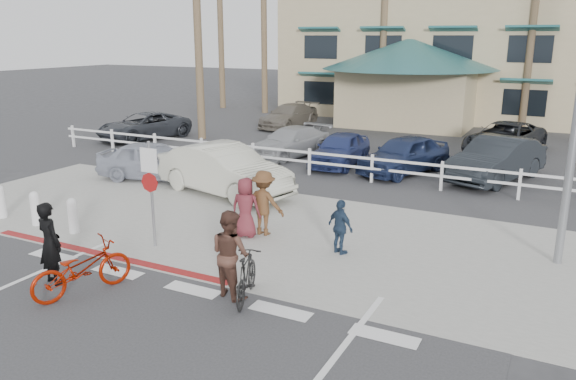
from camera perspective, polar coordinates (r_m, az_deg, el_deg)
The scene contains 31 objects.
ground at distance 11.23m, azimuth -11.48°, elevation -11.14°, with size 140.00×140.00×0.00m, color #333335.
bike_path at distance 9.95m, azimuth -18.85°, elevation -15.37°, with size 12.00×16.00×0.01m, color #333335.
sidewalk_plaza at distance 14.71m, azimuth -0.59°, elevation -4.29°, with size 22.00×7.00×0.01m, color gray.
cross_street at distance 18.18m, azimuth 5.25°, elevation -0.50°, with size 40.00×5.00×0.01m, color #333335.
parking_lot at distance 27.02m, azimuth 12.81°, elevation 4.42°, with size 50.00×16.00×0.01m, color #333335.
curb_red at distance 13.92m, azimuth -18.21°, elevation -6.25°, with size 7.00×0.25×0.02m, color maroon.
rail_fence at distance 19.72m, azimuth 8.80°, elevation 2.13°, with size 29.40×0.16×1.00m, color silver, non-canonical shape.
building at distance 39.03m, azimuth 21.27°, elevation 15.39°, with size 28.00×16.00×11.30m, color tan, non-canonical shape.
sign_post at distance 13.70m, azimuth -13.70°, elevation 0.10°, with size 0.50×0.10×2.90m, color gray, non-canonical shape.
bollard_0 at distance 15.54m, azimuth -21.00°, elevation -2.44°, with size 0.26×0.26×0.95m, color silver, non-canonical shape.
bollard_1 at distance 16.58m, azimuth -24.27°, elevation -1.71°, with size 0.26×0.26×0.95m, color silver, non-canonical shape.
bollard_2 at distance 17.67m, azimuth -27.15°, elevation -1.06°, with size 0.26×0.26×0.95m, color silver, non-canonical shape.
palm_1 at distance 37.63m, azimuth -2.47°, elevation 17.71°, with size 4.00×4.00×13.00m, color #173414, non-canonical shape.
palm_5 at distance 32.90m, azimuth 23.81°, elevation 16.82°, with size 4.00×4.00×13.00m, color #173414, non-canonical shape.
palm_10 at distance 28.09m, azimuth -9.23°, elevation 17.31°, with size 4.00×4.00×12.00m, color #173414, non-canonical shape.
bike_red at distance 11.87m, azimuth -20.22°, elevation -7.51°, with size 0.71×2.03×1.06m, color #841402.
rider_red at distance 12.47m, azimuth -23.03°, elevation -5.01°, with size 0.64×0.42×1.75m, color black.
bike_black at distance 10.96m, azimuth -4.25°, elevation -8.77°, with size 0.45×1.59×0.96m, color black.
rider_black at distance 11.02m, azimuth -5.88°, elevation -6.44°, with size 0.85×0.66×1.75m, color #492D23.
pedestrian_a at distance 14.32m, azimuth -2.48°, elevation -1.33°, with size 1.09×0.63×1.69m, color #55351C.
pedestrian_child at distance 13.13m, azimuth 5.35°, elevation -3.78°, with size 0.78×0.32×1.32m, color #21334A.
pedestrian_b at distance 14.20m, azimuth -4.33°, elevation -1.79°, with size 0.76×0.49×1.55m, color maroon.
car_white_sedan at distance 18.17m, azimuth -6.49°, elevation 2.05°, with size 1.69×4.85×1.60m, color beige.
car_red_compact at distance 20.50m, azimuth -13.44°, elevation 2.91°, with size 1.61×4.01×1.37m, color #9096A6.
lot_car_0 at distance 28.85m, azimuth -14.44°, elevation 6.31°, with size 2.17×4.70×1.31m, color #2C2F36.
lot_car_1 at distance 23.88m, azimuth 0.20°, elevation 4.89°, with size 1.71×4.22×1.22m, color #9A9C9F.
lot_car_2 at distance 22.25m, azimuth 5.31°, elevation 4.17°, with size 1.56×3.87×1.32m, color navy.
lot_car_3 at distance 21.08m, azimuth 20.43°, elevation 2.93°, with size 1.62×4.64×1.53m, color black.
lot_car_4 at distance 31.69m, azimuth 0.08°, elevation 7.54°, with size 1.80×4.42×1.28m, color #6B6458.
lot_car_5 at distance 26.04m, azimuth 21.15°, elevation 4.90°, with size 2.28×4.96×1.38m, color black.
lot_car_6 at distance 21.33m, azimuth 11.70°, elevation 3.56°, with size 1.66×4.14×1.41m, color #1D294E.
Camera 1 is at (6.42, -7.77, 4.95)m, focal length 35.00 mm.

